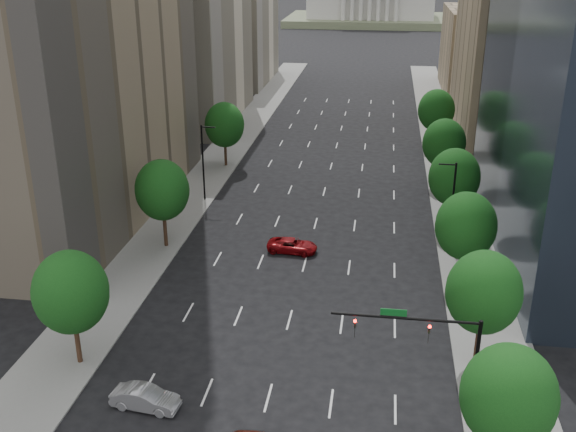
% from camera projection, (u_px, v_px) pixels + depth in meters
% --- Properties ---
extents(sidewalk_left, '(6.00, 200.00, 0.15)m').
position_uv_depth(sidewalk_left, '(176.00, 215.00, 73.98)').
color(sidewalk_left, slate).
rests_on(sidewalk_left, ground).
extents(sidewalk_right, '(6.00, 200.00, 0.15)m').
position_uv_depth(sidewalk_right, '(464.00, 231.00, 69.90)').
color(sidewalk_right, slate).
rests_on(sidewalk_right, ground).
extents(midrise_cream_left, '(14.00, 30.00, 35.00)m').
position_uv_depth(midrise_cream_left, '(191.00, 12.00, 108.01)').
color(midrise_cream_left, beige).
rests_on(midrise_cream_left, ground).
extents(filler_left, '(14.00, 26.00, 18.00)m').
position_uv_depth(filler_left, '(236.00, 38.00, 141.46)').
color(filler_left, beige).
rests_on(filler_left, ground).
extents(parking_tan_right, '(14.00, 30.00, 30.00)m').
position_uv_depth(parking_tan_right, '(513.00, 36.00, 99.62)').
color(parking_tan_right, '#8C7759').
rests_on(parking_tan_right, ground).
extents(filler_right, '(14.00, 26.00, 16.00)m').
position_uv_depth(filler_right, '(481.00, 51.00, 132.50)').
color(filler_right, '#8C7759').
rests_on(filler_right, ground).
extents(tree_right_0, '(5.20, 5.20, 8.39)m').
position_uv_depth(tree_right_0, '(509.00, 397.00, 36.02)').
color(tree_right_0, '#382316').
rests_on(tree_right_0, ground).
extents(tree_right_1, '(5.20, 5.20, 8.75)m').
position_uv_depth(tree_right_1, '(484.00, 292.00, 45.96)').
color(tree_right_1, '#382316').
rests_on(tree_right_1, ground).
extents(tree_right_2, '(5.20, 5.20, 8.61)m').
position_uv_depth(tree_right_2, '(466.00, 226.00, 57.01)').
color(tree_right_2, '#382316').
rests_on(tree_right_2, ground).
extents(tree_right_3, '(5.20, 5.20, 8.89)m').
position_uv_depth(tree_right_3, '(454.00, 177.00, 67.89)').
color(tree_right_3, '#382316').
rests_on(tree_right_3, ground).
extents(tree_right_4, '(5.20, 5.20, 8.46)m').
position_uv_depth(tree_right_4, '(444.00, 143.00, 80.87)').
color(tree_right_4, '#382316').
rests_on(tree_right_4, ground).
extents(tree_right_5, '(5.20, 5.20, 8.75)m').
position_uv_depth(tree_right_5, '(436.00, 110.00, 95.42)').
color(tree_right_5, '#382316').
rests_on(tree_right_5, ground).
extents(tree_left_0, '(5.20, 5.20, 8.75)m').
position_uv_depth(tree_left_0, '(71.00, 292.00, 45.98)').
color(tree_left_0, '#382316').
rests_on(tree_left_0, ground).
extents(tree_left_1, '(5.20, 5.20, 8.97)m').
position_uv_depth(tree_left_1, '(162.00, 190.00, 64.22)').
color(tree_left_1, '#382316').
rests_on(tree_left_1, ground).
extents(tree_left_2, '(5.20, 5.20, 8.68)m').
position_uv_depth(tree_left_2, '(225.00, 125.00, 88.14)').
color(tree_left_2, '#382316').
rests_on(tree_left_2, ground).
extents(streetlight_rn, '(1.70, 0.20, 9.00)m').
position_uv_depth(streetlight_rn, '(452.00, 205.00, 63.78)').
color(streetlight_rn, black).
rests_on(streetlight_rn, ground).
extents(streetlight_ln, '(1.70, 0.20, 9.00)m').
position_uv_depth(streetlight_ln, '(203.00, 161.00, 76.48)').
color(streetlight_ln, black).
rests_on(streetlight_ln, ground).
extents(traffic_signal, '(9.12, 0.40, 7.38)m').
position_uv_depth(traffic_signal, '(437.00, 344.00, 41.14)').
color(traffic_signal, black).
rests_on(traffic_signal, ground).
extents(foothills, '(720.00, 413.00, 263.00)m').
position_uv_depth(foothills, '(421.00, 24.00, 575.77)').
color(foothills, olive).
rests_on(foothills, ground).
extents(car_silver, '(4.62, 2.05, 1.47)m').
position_uv_depth(car_silver, '(145.00, 398.00, 43.27)').
color(car_silver, '#949599').
rests_on(car_silver, ground).
extents(car_red_far, '(5.00, 2.60, 1.34)m').
position_uv_depth(car_red_far, '(292.00, 246.00, 65.13)').
color(car_red_far, maroon).
rests_on(car_red_far, ground).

